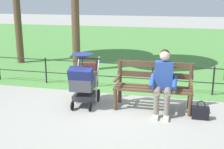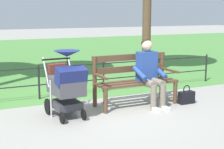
# 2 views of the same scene
# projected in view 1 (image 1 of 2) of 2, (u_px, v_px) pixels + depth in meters

# --- Properties ---
(ground_plane) EXTENTS (60.00, 60.00, 0.00)m
(ground_plane) POSITION_uv_depth(u_px,v_px,m) (112.00, 106.00, 6.42)
(ground_plane) COLOR #9E9B93
(grass_lawn) EXTENTS (40.00, 16.00, 0.01)m
(grass_lawn) POSITION_uv_depth(u_px,v_px,m) (155.00, 44.00, 14.67)
(grass_lawn) COLOR #518E42
(grass_lawn) RESTS_ON ground
(park_bench) EXTENTS (1.61, 0.63, 0.96)m
(park_bench) POSITION_uv_depth(u_px,v_px,m) (154.00, 84.00, 6.19)
(park_bench) COLOR brown
(park_bench) RESTS_ON ground
(person_on_bench) EXTENTS (0.54, 0.74, 1.28)m
(person_on_bench) POSITION_uv_depth(u_px,v_px,m) (163.00, 80.00, 5.89)
(person_on_bench) COLOR slate
(person_on_bench) RESTS_ON ground
(stroller) EXTENTS (0.56, 0.92, 1.15)m
(stroller) POSITION_uv_depth(u_px,v_px,m) (84.00, 79.00, 6.25)
(stroller) COLOR black
(stroller) RESTS_ON ground
(handbag) EXTENTS (0.32, 0.14, 0.37)m
(handbag) POSITION_uv_depth(u_px,v_px,m) (200.00, 113.00, 5.69)
(handbag) COLOR black
(handbag) RESTS_ON ground
(park_fence) EXTENTS (7.21, 0.04, 0.70)m
(park_fence) POSITION_uv_depth(u_px,v_px,m) (124.00, 73.00, 7.49)
(park_fence) COLOR black
(park_fence) RESTS_ON ground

